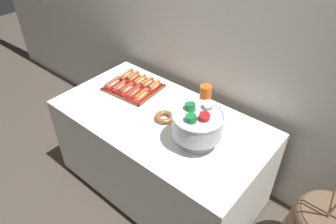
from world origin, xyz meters
TOP-DOWN VIEW (x-y plane):
  - ground_plane at (0.00, 0.00)m, footprint 10.00×10.00m
  - back_wall at (0.00, 0.56)m, footprint 6.00×0.10m
  - buffet_table at (0.00, 0.00)m, footprint 1.59×0.84m
  - serving_tray at (-0.41, 0.14)m, footprint 0.43×0.39m
  - hot_dog_0 at (-0.56, 0.05)m, footprint 0.08×0.18m
  - hot_dog_1 at (-0.48, 0.06)m, footprint 0.08×0.16m
  - hot_dog_2 at (-0.41, 0.06)m, footprint 0.07×0.16m
  - hot_dog_3 at (-0.33, 0.07)m, footprint 0.08×0.18m
  - hot_dog_4 at (-0.26, 0.07)m, footprint 0.08×0.19m
  - hot_dog_5 at (-0.57, 0.21)m, footprint 0.08×0.19m
  - hot_dog_6 at (-0.50, 0.22)m, footprint 0.08×0.17m
  - hot_dog_7 at (-0.42, 0.23)m, footprint 0.08×0.16m
  - hot_dog_8 at (-0.35, 0.23)m, footprint 0.07×0.16m
  - hot_dog_9 at (-0.27, 0.24)m, footprint 0.08×0.16m
  - punch_bowl at (0.36, -0.05)m, footprint 0.33×0.34m
  - cup_stack at (0.20, 0.27)m, footprint 0.09×0.09m
  - donut at (0.04, 0.00)m, footprint 0.14×0.14m

SIDE VIEW (x-z plane):
  - ground_plane at x=0.00m, z-range 0.00..0.00m
  - buffet_table at x=0.00m, z-range 0.02..0.77m
  - serving_tray at x=-0.41m, z-range 0.75..0.76m
  - donut at x=0.04m, z-range 0.75..0.79m
  - hot_dog_7 at x=-0.42m, z-range 0.76..0.81m
  - hot_dog_1 at x=-0.48m, z-range 0.76..0.82m
  - hot_dog_9 at x=-0.27m, z-range 0.76..0.82m
  - hot_dog_8 at x=-0.35m, z-range 0.76..0.82m
  - hot_dog_4 at x=-0.26m, z-range 0.76..0.82m
  - hot_dog_5 at x=-0.57m, z-range 0.76..0.82m
  - hot_dog_0 at x=-0.56m, z-range 0.76..0.82m
  - hot_dog_3 at x=-0.33m, z-range 0.76..0.82m
  - hot_dog_2 at x=-0.41m, z-range 0.76..0.82m
  - hot_dog_6 at x=-0.50m, z-range 0.76..0.82m
  - cup_stack at x=0.20m, z-range 0.75..0.96m
  - punch_bowl at x=0.36m, z-range 0.77..1.05m
  - back_wall at x=0.00m, z-range 0.00..2.60m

